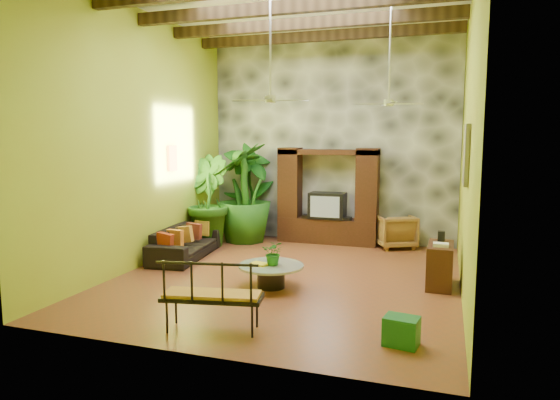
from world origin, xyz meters
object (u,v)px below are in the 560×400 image
(tall_plant_b, at_px, (206,200))
(coffee_table, at_px, (271,273))
(sofa, at_px, (185,243))
(green_bin, at_px, (401,331))
(ceiling_fan_back, at_px, (389,92))
(side_console, at_px, (440,265))
(entertainment_center, at_px, (328,203))
(wicker_armchair, at_px, (395,231))
(iron_bench, at_px, (210,292))
(tall_plant_a, at_px, (251,189))
(tall_plant_c, at_px, (245,193))
(ceiling_fan_front, at_px, (270,87))

(tall_plant_b, relative_size, coffee_table, 1.92)
(sofa, height_order, tall_plant_b, tall_plant_b)
(sofa, xyz_separation_m, green_bin, (4.78, -3.18, -0.14))
(ceiling_fan_back, bearing_deg, green_bin, -80.05)
(ceiling_fan_back, height_order, side_console, ceiling_fan_back)
(entertainment_center, height_order, side_console, entertainment_center)
(green_bin, bearing_deg, coffee_table, 143.25)
(wicker_armchair, relative_size, iron_bench, 0.61)
(sofa, height_order, wicker_armchair, wicker_armchair)
(tall_plant_b, bearing_deg, tall_plant_a, 61.35)
(tall_plant_c, relative_size, green_bin, 5.82)
(ceiling_fan_front, relative_size, tall_plant_a, 0.75)
(sofa, xyz_separation_m, side_console, (5.20, -0.46, 0.05))
(entertainment_center, distance_m, tall_plant_c, 2.03)
(tall_plant_a, height_order, tall_plant_c, tall_plant_a)
(ceiling_fan_front, distance_m, iron_bench, 3.74)
(sofa, relative_size, tall_plant_b, 1.02)
(entertainment_center, distance_m, coffee_table, 3.91)
(tall_plant_c, distance_m, green_bin, 6.70)
(ceiling_fan_back, height_order, tall_plant_b, ceiling_fan_back)
(ceiling_fan_back, xyz_separation_m, tall_plant_b, (-4.25, 0.76, -2.33))
(side_console, bearing_deg, iron_bench, -131.18)
(sofa, xyz_separation_m, coffee_table, (2.46, -1.45, -0.06))
(iron_bench, xyz_separation_m, green_bin, (2.43, 0.38, -0.37))
(ceiling_fan_front, xyz_separation_m, tall_plant_a, (-1.80, 3.55, -2.16))
(entertainment_center, height_order, ceiling_fan_front, ceiling_fan_front)
(ceiling_fan_back, xyz_separation_m, sofa, (-4.15, -0.46, -3.08))
(ceiling_fan_front, distance_m, tall_plant_c, 4.17)
(entertainment_center, height_order, green_bin, entertainment_center)
(sofa, xyz_separation_m, iron_bench, (2.36, -3.56, 0.23))
(wicker_armchair, relative_size, tall_plant_b, 0.40)
(coffee_table, relative_size, iron_bench, 0.80)
(coffee_table, bearing_deg, green_bin, -36.75)
(entertainment_center, xyz_separation_m, ceiling_fan_back, (1.60, -1.94, 2.44))
(tall_plant_c, xyz_separation_m, coffee_table, (1.88, -3.38, -0.95))
(entertainment_center, xyz_separation_m, tall_plant_a, (-2.00, 0.01, 0.28))
(tall_plant_b, relative_size, iron_bench, 1.54)
(sofa, bearing_deg, entertainment_center, -53.16)
(ceiling_fan_back, relative_size, green_bin, 4.49)
(tall_plant_a, distance_m, coffee_table, 4.42)
(ceiling_fan_back, height_order, tall_plant_a, ceiling_fan_back)
(wicker_armchair, xyz_separation_m, iron_bench, (-1.80, -5.95, 0.16))
(wicker_armchair, distance_m, iron_bench, 6.22)
(tall_plant_c, bearing_deg, tall_plant_a, 94.59)
(tall_plant_a, distance_m, iron_bench, 6.28)
(sofa, height_order, tall_plant_a, tall_plant_a)
(tall_plant_b, distance_m, coffee_table, 3.79)
(tall_plant_b, bearing_deg, wicker_armchair, 15.22)
(ceiling_fan_back, distance_m, tall_plant_a, 4.63)
(tall_plant_a, xyz_separation_m, side_console, (4.65, -2.87, -0.87))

